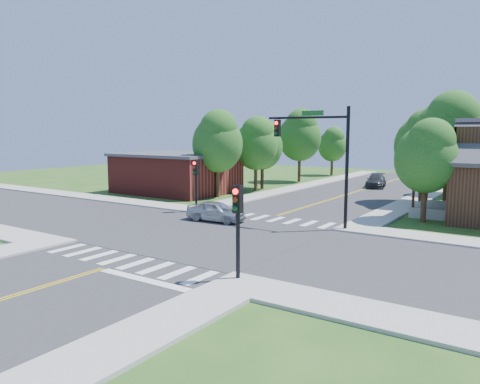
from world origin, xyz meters
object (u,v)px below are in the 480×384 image
Objects in this scene: car_silver at (216,212)px; car_dgrey at (376,181)px; signal_pole_se at (238,214)px; signal_pole_nw at (196,175)px; signal_mast_ne at (320,147)px.

car_silver reaches higher than car_dgrey.
car_silver is at bearing -109.50° from car_dgrey.
signal_pole_se is 15.84m from signal_pole_nw.
signal_mast_ne is 7.75m from car_silver.
signal_pole_nw is at bearing -118.48° from car_dgrey.
signal_mast_ne is 9.76m from signal_pole_nw.
car_dgrey is at bearing -9.72° from car_silver.
signal_mast_ne reaches higher than signal_pole_se.
signal_pole_se is at bearing -45.00° from signal_pole_nw.
car_dgrey is (-3.48, 21.85, -4.19)m from signal_mast_ne.
signal_pole_nw is (-9.51, -0.01, -2.19)m from signal_mast_ne.
signal_mast_ne reaches higher than car_silver.
car_silver is 24.09m from car_dgrey.
signal_pole_se is at bearing -142.47° from car_silver.
signal_pole_se is at bearing -81.44° from signal_mast_ne.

